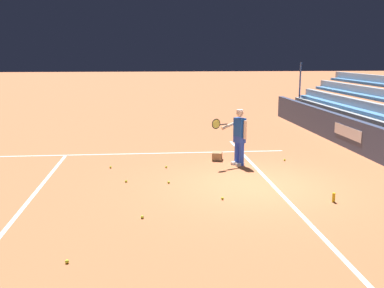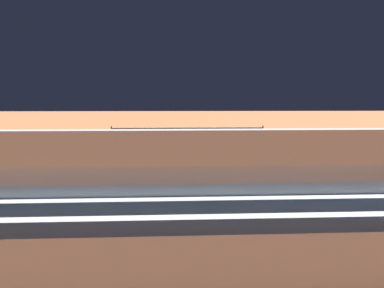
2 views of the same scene
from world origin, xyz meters
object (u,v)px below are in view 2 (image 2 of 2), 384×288
object	(u,v)px
tennis_ball_on_baseline	(277,185)
tennis_ball_far_left	(202,163)
ball_box_cardboard	(268,168)
tennis_net	(188,134)
tennis_ball_midcourt	(238,163)
tennis_ball_toward_net	(148,161)
tennis_ball_near_player	(205,158)
tennis_player	(255,152)
tennis_ball_far_right	(169,169)
water_bottle	(154,184)
tennis_ball_by_box	(234,156)
tennis_ball_stray_back	(112,156)

from	to	relation	value
tennis_ball_on_baseline	tennis_ball_far_left	bearing A→B (deg)	120.14
ball_box_cardboard	tennis_net	size ratio (longest dim) A/B	0.04
tennis_ball_far_left	tennis_ball_midcourt	world-z (taller)	same
tennis_ball_toward_net	tennis_net	size ratio (longest dim) A/B	0.01
tennis_ball_near_player	tennis_ball_toward_net	world-z (taller)	same
tennis_ball_midcourt	tennis_ball_toward_net	world-z (taller)	same
tennis_player	tennis_ball_on_baseline	bearing A→B (deg)	-76.65
tennis_player	tennis_ball_on_baseline	world-z (taller)	tennis_player
tennis_ball_far_right	tennis_ball_on_baseline	size ratio (longest dim) A/B	1.00
ball_box_cardboard	tennis_ball_toward_net	size ratio (longest dim) A/B	6.06
tennis_player	water_bottle	distance (m)	4.09
tennis_ball_far_left	tennis_ball_on_baseline	bearing A→B (deg)	-59.86
tennis_ball_far_left	tennis_ball_toward_net	bearing A→B (deg)	165.31
water_bottle	tennis_net	world-z (taller)	tennis_net
tennis_player	tennis_net	size ratio (longest dim) A/B	0.15
tennis_player	tennis_ball_far_left	world-z (taller)	tennis_player
tennis_ball_by_box	tennis_ball_far_left	bearing A→B (deg)	-137.28
tennis_ball_midcourt	tennis_ball_stray_back	bearing A→B (deg)	163.08
tennis_ball_on_baseline	tennis_net	bearing A→B (deg)	102.13
tennis_ball_stray_back	water_bottle	world-z (taller)	water_bottle
tennis_ball_far_left	water_bottle	size ratio (longest dim) A/B	0.30
tennis_ball_far_right	tennis_ball_near_player	bearing A→B (deg)	54.03
tennis_ball_toward_net	tennis_net	distance (m)	7.90
tennis_ball_near_player	tennis_net	xyz separation A→B (m)	(-0.60, 7.13, 0.46)
tennis_ball_on_baseline	tennis_net	distance (m)	12.35
tennis_ball_midcourt	water_bottle	world-z (taller)	water_bottle
tennis_net	tennis_ball_stray_back	bearing A→B (deg)	-122.52
tennis_ball_far_left	water_bottle	xyz separation A→B (m)	(-1.89, -3.71, 0.08)
tennis_ball_near_player	tennis_ball_by_box	world-z (taller)	same
tennis_ball_far_right	tennis_ball_on_baseline	bearing A→B (deg)	-35.42
ball_box_cardboard	tennis_ball_near_player	bearing A→B (deg)	129.71
tennis_ball_far_right	tennis_ball_midcourt	world-z (taller)	same
ball_box_cardboard	tennis_ball_on_baseline	xyz separation A→B (m)	(-0.33, -2.13, -0.10)
tennis_net	tennis_ball_by_box	bearing A→B (deg)	-71.72
tennis_ball_by_box	tennis_net	size ratio (longest dim) A/B	0.01
water_bottle	tennis_ball_by_box	bearing A→B (deg)	55.54
tennis_player	ball_box_cardboard	size ratio (longest dim) A/B	4.29
tennis_ball_midcourt	tennis_net	size ratio (longest dim) A/B	0.01
tennis_player	water_bottle	world-z (taller)	tennis_player
tennis_ball_toward_net	tennis_ball_by_box	size ratio (longest dim) A/B	1.00
tennis_ball_toward_net	water_bottle	distance (m)	4.42
tennis_ball_stray_back	tennis_net	xyz separation A→B (m)	(4.08, 6.40, 0.46)
tennis_player	tennis_ball_far_left	xyz separation A→B (m)	(-1.84, 2.23, -0.86)
tennis_ball_midcourt	water_bottle	bearing A→B (deg)	-133.74
tennis_ball_toward_net	tennis_net	bearing A→B (deg)	74.23
tennis_player	tennis_ball_on_baseline	size ratio (longest dim) A/B	25.98
water_bottle	tennis_net	xyz separation A→B (m)	(1.51, 11.97, 0.38)
tennis_player	tennis_ball_far_left	bearing A→B (deg)	129.51
tennis_player	tennis_ball_by_box	world-z (taller)	tennis_player
tennis_ball_midcourt	ball_box_cardboard	bearing A→B (deg)	-62.25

